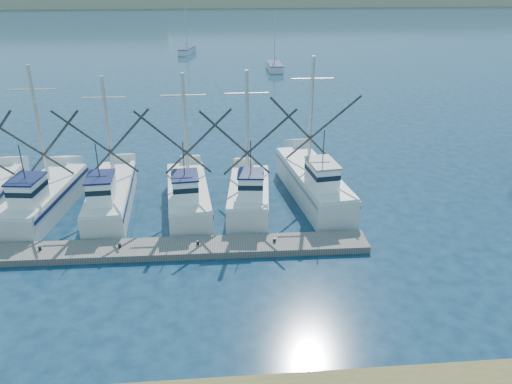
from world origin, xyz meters
TOP-DOWN VIEW (x-y plane):
  - ground at (0.00, 0.00)m, footprint 500.00×500.00m
  - floating_dock at (-9.58, 5.75)m, footprint 27.81×2.23m
  - trawler_fleet at (-8.96, 10.78)m, footprint 27.86×9.72m
  - sailboat_near at (5.43, 55.77)m, footprint 1.93×5.71m
  - sailboat_far at (-7.82, 72.35)m, footprint 2.93×6.29m

SIDE VIEW (x-z plane):
  - ground at x=0.00m, z-range 0.00..0.00m
  - floating_dock at x=-9.58m, z-range 0.00..0.37m
  - sailboat_near at x=5.43m, z-range -3.56..4.54m
  - sailboat_far at x=-7.82m, z-range -3.55..4.55m
  - trawler_fleet at x=-8.96m, z-range -3.35..5.32m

